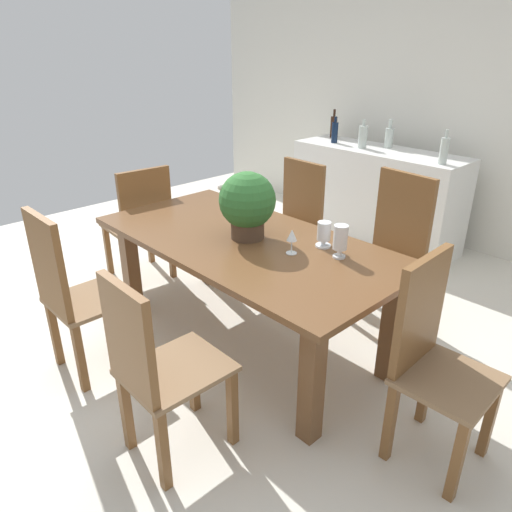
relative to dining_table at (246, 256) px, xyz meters
name	(u,v)px	position (x,y,z in m)	size (l,w,h in m)	color
ground_plane	(258,334)	(0.00, 0.10, -0.64)	(7.04, 7.04, 0.00)	silver
back_wall	(460,109)	(0.00, 2.70, 0.66)	(6.40, 0.10, 2.60)	silver
dining_table	(246,256)	(0.00, 0.00, 0.00)	(2.03, 1.01, 0.75)	brown
chair_head_end	(142,219)	(-1.27, -0.01, -0.09)	(0.52, 0.51, 0.99)	brown
chair_near_left	(69,290)	(-0.46, -0.97, -0.06)	(0.43, 0.43, 1.05)	brown
chair_foot_end	(432,353)	(1.28, 0.00, -0.07)	(0.41, 0.45, 1.03)	brown
chair_near_right	(156,366)	(0.46, -0.97, -0.09)	(0.41, 0.48, 1.00)	brown
chair_far_left	(295,215)	(-0.45, 0.96, -0.08)	(0.47, 0.42, 1.00)	brown
chair_far_right	(393,242)	(0.47, 0.97, -0.04)	(0.51, 0.45, 1.08)	brown
flower_centerpiece	(247,203)	(-0.01, 0.02, 0.34)	(0.35, 0.35, 0.42)	#4C3828
crystal_vase_left	(340,239)	(0.57, 0.20, 0.23)	(0.08, 0.08, 0.19)	silver
crystal_vase_center_near	(324,233)	(0.41, 0.26, 0.20)	(0.09, 0.09, 0.16)	silver
wine_glass	(292,237)	(0.34, 0.04, 0.22)	(0.06, 0.06, 0.15)	silver
kitchen_counter	(375,196)	(-0.47, 2.16, -0.17)	(1.70, 0.56, 0.93)	silver
wine_bottle_amber	(334,126)	(-1.16, 2.32, 0.41)	(0.07, 0.07, 0.29)	black
wine_bottle_clear	(363,137)	(-0.62, 2.08, 0.41)	(0.08, 0.08, 0.27)	#B2BFB7
wine_bottle_tall	(389,137)	(-0.45, 2.28, 0.40)	(0.08, 0.08, 0.27)	#B2BFB7
wine_bottle_green	(335,132)	(-0.97, 2.10, 0.40)	(0.06, 0.06, 0.26)	#0F1E38
wine_bottle_dark	(444,151)	(0.23, 2.02, 0.41)	(0.07, 0.07, 0.29)	#B2BFB7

